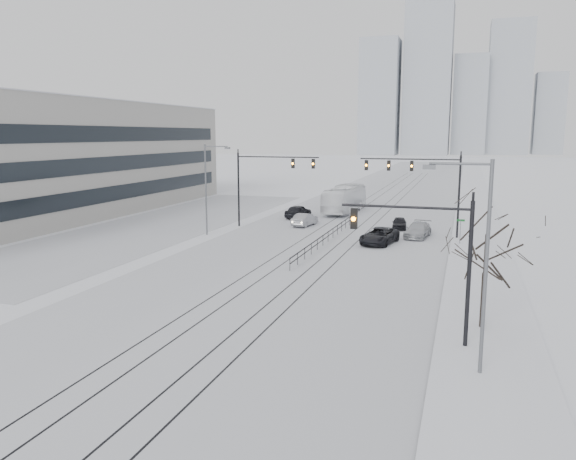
# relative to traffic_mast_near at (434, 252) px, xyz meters

# --- Properties ---
(ground) EXTENTS (500.00, 500.00, 0.00)m
(ground) POSITION_rel_traffic_mast_near_xyz_m (-10.79, -6.00, -4.56)
(ground) COLOR white
(ground) RESTS_ON ground
(road) EXTENTS (22.00, 260.00, 0.02)m
(road) POSITION_rel_traffic_mast_near_xyz_m (-10.79, 54.00, -4.55)
(road) COLOR silver
(road) RESTS_ON ground
(sidewalk_east) EXTENTS (5.00, 260.00, 0.16)m
(sidewalk_east) POSITION_rel_traffic_mast_near_xyz_m (2.71, 54.00, -4.48)
(sidewalk_east) COLOR silver
(sidewalk_east) RESTS_ON ground
(curb) EXTENTS (0.10, 260.00, 0.12)m
(curb) POSITION_rel_traffic_mast_near_xyz_m (0.26, 54.00, -4.50)
(curb) COLOR gray
(curb) RESTS_ON ground
(parking_strip) EXTENTS (14.00, 60.00, 0.03)m
(parking_strip) POSITION_rel_traffic_mast_near_xyz_m (-30.79, 29.00, -4.55)
(parking_strip) COLOR silver
(parking_strip) RESTS_ON ground
(tram_rails) EXTENTS (5.30, 180.00, 0.01)m
(tram_rails) POSITION_rel_traffic_mast_near_xyz_m (-10.79, 34.00, -4.54)
(tram_rails) COLOR black
(tram_rails) RESTS_ON ground
(office_building) EXTENTS (20.20, 62.20, 14.11)m
(office_building) POSITION_rel_traffic_mast_near_xyz_m (-48.76, 29.00, 2.50)
(office_building) COLOR #B2AFA8
(office_building) RESTS_ON ground
(skyline) EXTENTS (96.00, 48.00, 72.00)m
(skyline) POSITION_rel_traffic_mast_near_xyz_m (-5.77, 267.63, 26.08)
(skyline) COLOR #9BA1AA
(skyline) RESTS_ON ground
(traffic_mast_near) EXTENTS (6.10, 0.37, 7.00)m
(traffic_mast_near) POSITION_rel_traffic_mast_near_xyz_m (0.00, 0.00, 0.00)
(traffic_mast_near) COLOR black
(traffic_mast_near) RESTS_ON ground
(traffic_mast_ne) EXTENTS (9.60, 0.37, 8.00)m
(traffic_mast_ne) POSITION_rel_traffic_mast_near_xyz_m (-2.64, 29.00, 1.20)
(traffic_mast_ne) COLOR black
(traffic_mast_ne) RESTS_ON ground
(traffic_mast_nw) EXTENTS (9.10, 0.37, 8.00)m
(traffic_mast_nw) POSITION_rel_traffic_mast_near_xyz_m (-19.31, 30.00, 1.01)
(traffic_mast_nw) COLOR black
(traffic_mast_nw) RESTS_ON ground
(street_light_east) EXTENTS (2.73, 0.25, 9.00)m
(street_light_east) POSITION_rel_traffic_mast_near_xyz_m (1.91, -3.00, 0.65)
(street_light_east) COLOR #595B60
(street_light_east) RESTS_ON ground
(street_light_west) EXTENTS (2.73, 0.25, 9.00)m
(street_light_west) POSITION_rel_traffic_mast_near_xyz_m (-22.99, 24.00, 0.65)
(street_light_west) COLOR #595B60
(street_light_west) RESTS_ON ground
(bare_tree) EXTENTS (4.40, 4.40, 6.10)m
(bare_tree) POSITION_rel_traffic_mast_near_xyz_m (2.41, 3.00, -0.07)
(bare_tree) COLOR black
(bare_tree) RESTS_ON ground
(median_fence) EXTENTS (0.06, 24.00, 1.00)m
(median_fence) POSITION_rel_traffic_mast_near_xyz_m (-10.79, 24.00, -4.04)
(median_fence) COLOR black
(median_fence) RESTS_ON ground
(street_sign) EXTENTS (0.70, 0.06, 2.40)m
(street_sign) POSITION_rel_traffic_mast_near_xyz_m (1.01, 26.00, -2.96)
(street_sign) COLOR #595B60
(street_sign) RESTS_ON ground
(sedan_sb_inner) EXTENTS (2.50, 4.87, 1.59)m
(sedan_sb_inner) POSITION_rel_traffic_mast_near_xyz_m (-17.80, 37.75, -3.77)
(sedan_sb_inner) COLOR black
(sedan_sb_inner) RESTS_ON ground
(sedan_sb_outer) EXTENTS (2.07, 4.41, 1.40)m
(sedan_sb_outer) POSITION_rel_traffic_mast_near_xyz_m (-15.41, 32.23, -3.86)
(sedan_sb_outer) COLOR #94959A
(sedan_sb_outer) RESTS_ON ground
(sedan_nb_front) EXTENTS (3.42, 5.70, 1.48)m
(sedan_nb_front) POSITION_rel_traffic_mast_near_xyz_m (-6.06, 24.40, -3.82)
(sedan_nb_front) COLOR black
(sedan_nb_front) RESTS_ON ground
(sedan_nb_right) EXTENTS (2.60, 5.14, 1.43)m
(sedan_nb_right) POSITION_rel_traffic_mast_near_xyz_m (-2.97, 28.92, -3.85)
(sedan_nb_right) COLOR #AEB1B6
(sedan_nb_right) RESTS_ON ground
(sedan_nb_far) EXTENTS (1.81, 3.77, 1.24)m
(sedan_nb_far) POSITION_rel_traffic_mast_near_xyz_m (-5.26, 33.38, -3.94)
(sedan_nb_far) COLOR black
(sedan_nb_far) RESTS_ON ground
(box_truck) EXTENTS (3.43, 12.32, 3.40)m
(box_truck) POSITION_rel_traffic_mast_near_xyz_m (-13.54, 44.37, -2.86)
(box_truck) COLOR white
(box_truck) RESTS_ON ground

